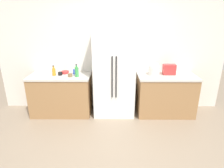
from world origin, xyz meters
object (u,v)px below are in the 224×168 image
object	(u,v)px
refrigerator	(114,73)
cup_c	(60,74)
bottle_a	(77,72)
cup_a	(75,72)
rice_cooker	(154,69)
cup_d	(49,72)
toaster	(169,69)
bowl_a	(65,72)
bottle_b	(54,72)
cup_b	(70,75)

from	to	relation	value
refrigerator	cup_c	size ratio (longest dim) A/B	21.39
bottle_a	cup_a	bearing A→B (deg)	111.38
rice_cooker	cup_d	bearing A→B (deg)	178.32
refrigerator	cup_c	xyz separation A→B (m)	(-1.16, -0.00, -0.01)
toaster	rice_cooker	distance (m)	0.34
rice_cooker	cup_d	xyz separation A→B (m)	(-2.27, 0.07, -0.08)
toaster	bowl_a	distance (m)	2.27
refrigerator	bottle_b	xyz separation A→B (m)	(-1.28, -0.03, 0.04)
cup_a	bottle_a	bearing A→B (deg)	-68.62
toaster	bottle_a	world-z (taller)	bottle_a
cup_a	cup_c	bearing A→B (deg)	-160.88
cup_b	bowl_a	size ratio (longest dim) A/B	0.55
refrigerator	cup_d	size ratio (longest dim) A/B	21.30
bowl_a	rice_cooker	bearing A→B (deg)	-3.47
refrigerator	cup_a	world-z (taller)	refrigerator
refrigerator	cup_b	world-z (taller)	refrigerator
rice_cooker	bowl_a	size ratio (longest dim) A/B	1.64
rice_cooker	bottle_a	world-z (taller)	rice_cooker
cup_d	bowl_a	world-z (taller)	cup_d
rice_cooker	bottle_a	distance (m)	1.63
refrigerator	bottle_a	distance (m)	0.78
cup_c	refrigerator	bearing A→B (deg)	0.10
cup_d	cup_b	bearing A→B (deg)	-21.74
cup_a	bowl_a	bearing A→B (deg)	170.99
cup_b	refrigerator	bearing A→B (deg)	7.03
rice_cooker	cup_a	distance (m)	1.72
bottle_a	cup_b	xyz separation A→B (m)	(-0.14, 0.00, -0.07)
bottle_b	bowl_a	world-z (taller)	bottle_b
bottle_b	cup_b	bearing A→B (deg)	-13.44
rice_cooker	bowl_a	xyz separation A→B (m)	(-1.94, 0.12, -0.10)
toaster	cup_a	size ratio (longest dim) A/B	2.53
bottle_a	bowl_a	bearing A→B (deg)	140.81
bottle_a	cup_c	size ratio (longest dim) A/B	3.03
refrigerator	cup_a	xyz separation A→B (m)	(-0.86, 0.10, 0.00)
bottle_a	bowl_a	world-z (taller)	bottle_a
cup_d	bottle_a	bearing A→B (deg)	-17.47
cup_b	bowl_a	world-z (taller)	cup_b
cup_a	cup_d	world-z (taller)	cup_a
refrigerator	cup_c	world-z (taller)	refrigerator
cup_d	bowl_a	size ratio (longest dim) A/B	0.53
refrigerator	cup_b	size ratio (longest dim) A/B	20.37
rice_cooker	cup_a	world-z (taller)	rice_cooker
cup_b	cup_c	world-z (taller)	same
cup_b	cup_c	size ratio (longest dim) A/B	1.05
refrigerator	toaster	xyz separation A→B (m)	(1.19, 0.07, 0.06)
rice_cooker	bottle_a	bearing A→B (deg)	-175.26
refrigerator	cup_b	distance (m)	0.92
cup_c	bowl_a	xyz separation A→B (m)	(0.07, 0.14, -0.01)
bottle_a	cup_d	bearing A→B (deg)	162.53
bottle_b	cup_a	world-z (taller)	bottle_b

